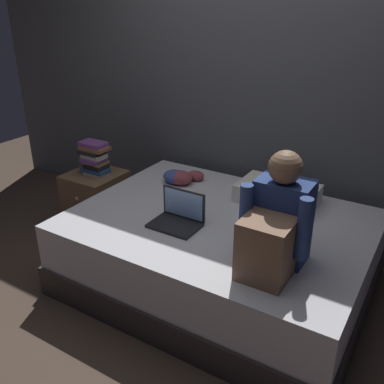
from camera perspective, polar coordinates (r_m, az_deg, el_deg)
name	(u,v)px	position (r m, az deg, el deg)	size (l,w,h in m)	color
ground_plane	(172,296)	(3.08, -2.68, -13.71)	(8.00, 8.00, 0.00)	#47382D
wall_back	(254,74)	(3.51, 8.27, 15.24)	(5.60, 0.10, 2.70)	#4C4F54
bed	(219,252)	(3.05, 3.56, -8.01)	(2.00, 1.50, 0.54)	#332D2B
nightstand	(97,202)	(3.85, -12.55, -1.26)	(0.44, 0.46, 0.53)	brown
person_sitting	(276,226)	(2.34, 11.14, -4.40)	(0.39, 0.44, 0.66)	navy
laptop	(178,216)	(2.81, -1.82, -3.28)	(0.32, 0.23, 0.22)	black
pillow	(278,193)	(3.17, 11.31, -0.18)	(0.56, 0.36, 0.13)	silver
book_stack	(94,158)	(3.68, -12.85, 4.44)	(0.24, 0.18, 0.28)	beige
clothes_pile	(181,177)	(3.43, -1.53, 2.03)	(0.28, 0.28, 0.11)	#3D4C8E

